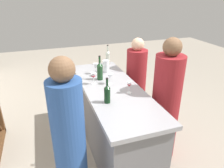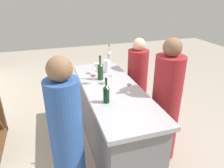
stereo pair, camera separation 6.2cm
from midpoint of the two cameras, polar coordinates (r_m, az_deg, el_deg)
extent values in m
plane|color=#9E9384|center=(3.23, -0.57, -16.63)|extent=(12.00, 12.00, 0.00)
cube|color=slate|center=(2.95, -0.61, -9.91)|extent=(1.91, 0.62, 0.91)
cube|color=#99999E|center=(2.70, -0.66, -1.45)|extent=(1.99, 0.70, 0.05)
cylinder|color=black|center=(2.31, -2.07, -3.09)|extent=(0.07, 0.07, 0.18)
cone|color=black|center=(2.27, -2.11, -0.74)|extent=(0.07, 0.07, 0.03)
cylinder|color=black|center=(2.24, -2.13, 0.50)|extent=(0.02, 0.02, 0.07)
cylinder|color=black|center=(2.23, -2.15, 1.51)|extent=(0.03, 0.03, 0.01)
cylinder|color=#193D1E|center=(2.91, -3.90, 3.11)|extent=(0.08, 0.08, 0.20)
cone|color=#193D1E|center=(2.86, -3.97, 5.37)|extent=(0.08, 0.08, 0.04)
cylinder|color=#193D1E|center=(2.84, -4.01, 6.55)|extent=(0.03, 0.03, 0.09)
cylinder|color=black|center=(2.83, -4.04, 7.49)|extent=(0.03, 0.03, 0.01)
cylinder|color=#B7C6B2|center=(3.50, -1.66, 6.86)|extent=(0.07, 0.07, 0.20)
cone|color=#B7C6B2|center=(3.47, -1.68, 8.70)|extent=(0.07, 0.07, 0.04)
cylinder|color=#B7C6B2|center=(3.46, -1.70, 9.66)|extent=(0.02, 0.02, 0.08)
cylinder|color=black|center=(3.44, -1.71, 10.42)|extent=(0.03, 0.03, 0.01)
cylinder|color=white|center=(2.56, 3.91, -2.37)|extent=(0.06, 0.06, 0.00)
cylinder|color=white|center=(2.54, 3.94, -1.53)|extent=(0.01, 0.01, 0.08)
cone|color=white|center=(2.51, 3.99, -0.01)|extent=(0.06, 0.06, 0.07)
cone|color=maroon|center=(2.52, 3.97, -0.41)|extent=(0.05, 0.05, 0.03)
cylinder|color=white|center=(2.80, -1.24, 0.08)|extent=(0.07, 0.07, 0.00)
cylinder|color=white|center=(2.78, -1.25, 0.80)|extent=(0.01, 0.01, 0.07)
cone|color=white|center=(2.76, -1.26, 2.14)|extent=(0.08, 0.08, 0.07)
cylinder|color=white|center=(3.06, -3.74, 2.22)|extent=(0.07, 0.07, 0.00)
cylinder|color=white|center=(3.05, -3.76, 2.87)|extent=(0.01, 0.01, 0.07)
cone|color=white|center=(3.02, -3.80, 4.27)|extent=(0.07, 0.07, 0.09)
cylinder|color=white|center=(3.15, -4.97, 2.83)|extent=(0.06, 0.06, 0.00)
cylinder|color=white|center=(3.13, -5.00, 3.44)|extent=(0.01, 0.01, 0.07)
cone|color=white|center=(3.11, -5.05, 4.79)|extent=(0.08, 0.08, 0.09)
cylinder|color=white|center=(2.81, -5.64, 0.03)|extent=(0.06, 0.06, 0.00)
cylinder|color=white|center=(2.79, -5.68, 0.85)|extent=(0.01, 0.01, 0.08)
cone|color=white|center=(2.76, -5.74, 2.35)|extent=(0.07, 0.07, 0.07)
cone|color=maroon|center=(2.77, -5.72, 1.89)|extent=(0.06, 0.06, 0.03)
cylinder|color=silver|center=(3.16, -2.23, 4.80)|extent=(0.10, 0.10, 0.19)
cylinder|color=maroon|center=(2.80, 13.51, -6.53)|extent=(0.38, 0.38, 1.42)
sphere|color=brown|center=(2.49, 15.33, 9.64)|extent=(0.22, 0.22, 0.22)
cylinder|color=maroon|center=(3.50, 5.90, -0.88)|extent=(0.41, 0.41, 1.26)
sphere|color=#D8AD8C|center=(3.26, 6.44, 10.62)|extent=(0.20, 0.20, 0.20)
cylinder|color=#284C8C|center=(2.15, -12.07, -16.95)|extent=(0.35, 0.35, 1.44)
sphere|color=brown|center=(1.73, -14.41, 3.86)|extent=(0.22, 0.22, 0.22)
camera|label=1|loc=(0.03, -90.66, -0.30)|focal=33.81mm
camera|label=2|loc=(0.03, 89.34, 0.30)|focal=33.81mm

